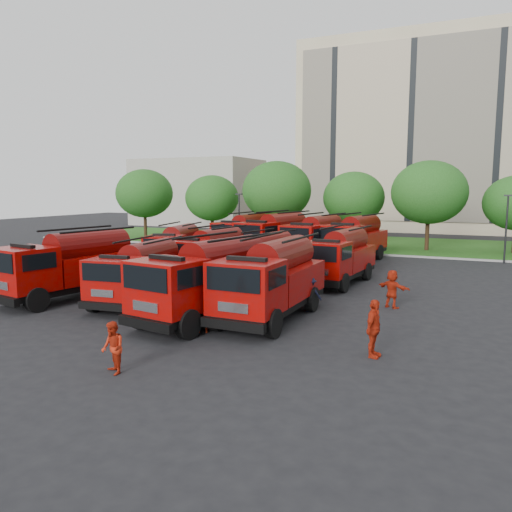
{
  "coord_description": "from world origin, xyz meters",
  "views": [
    {
      "loc": [
        9.92,
        -24.05,
        5.53
      ],
      "look_at": [
        -1.25,
        1.24,
        1.8
      ],
      "focal_mm": 35.0,
      "sensor_mm": 36.0,
      "label": 1
    }
  ],
  "objects": [
    {
      "name": "fire_truck_3",
      "position": [
        2.09,
        -4.64,
        1.68
      ],
      "size": [
        2.81,
        7.4,
        3.35
      ],
      "rotation": [
        0.0,
        0.0,
        -0.02
      ],
      "color": "black",
      "rests_on": "ground"
    },
    {
      "name": "fire_truck_10",
      "position": [
        -1.21,
        12.51,
        1.76
      ],
      "size": [
        3.58,
        7.95,
        3.5
      ],
      "rotation": [
        0.0,
        0.0,
        -0.12
      ],
      "color": "black",
      "rests_on": "ground"
    },
    {
      "name": "tree_2",
      "position": [
        -8.0,
        21.5,
        5.35
      ],
      "size": [
        6.72,
        6.72,
        8.22
      ],
      "color": "#382314",
      "rests_on": "ground"
    },
    {
      "name": "fire_truck_7",
      "position": [
        2.72,
        4.47,
        1.59
      ],
      "size": [
        3.04,
        7.11,
        3.15
      ],
      "rotation": [
        0.0,
        0.0,
        -0.09
      ],
      "color": "black",
      "rests_on": "ground"
    },
    {
      "name": "ground",
      "position": [
        0.0,
        0.0,
        0.0
      ],
      "size": [
        140.0,
        140.0,
        0.0
      ],
      "primitive_type": "plane",
      "color": "black",
      "rests_on": "ground"
    },
    {
      "name": "fire_truck_2",
      "position": [
        -0.35,
        -5.85,
        1.71
      ],
      "size": [
        3.73,
        7.76,
        3.39
      ],
      "rotation": [
        0.0,
        0.0,
        -0.16
      ],
      "color": "black",
      "rests_on": "ground"
    },
    {
      "name": "apartment_building",
      "position": [
        2.0,
        47.94,
        12.5
      ],
      "size": [
        30.0,
        14.18,
        25.0
      ],
      "color": "beige",
      "rests_on": "ground"
    },
    {
      "name": "tree_1",
      "position": [
        -16.0,
        23.0,
        4.55
      ],
      "size": [
        5.71,
        5.71,
        6.98
      ],
      "color": "#382314",
      "rests_on": "ground"
    },
    {
      "name": "fire_truck_0",
      "position": [
        -8.71,
        -5.1,
        1.7
      ],
      "size": [
        3.81,
        7.74,
        3.37
      ],
      "rotation": [
        0.0,
        0.0,
        -0.18
      ],
      "color": "black",
      "rests_on": "ground"
    },
    {
      "name": "firefighter_3",
      "position": [
        3.22,
        -2.85,
        0.0
      ],
      "size": [
        1.16,
        0.87,
        1.61
      ],
      "primitive_type": "imported",
      "rotation": [
        0.0,
        0.0,
        3.5
      ],
      "color": "black",
      "rests_on": "ground"
    },
    {
      "name": "firefighter_0",
      "position": [
        0.46,
        -7.7,
        0.0
      ],
      "size": [
        0.69,
        0.62,
        1.55
      ],
      "primitive_type": "imported",
      "rotation": [
        0.0,
        0.0,
        0.44
      ],
      "color": "#AA210D",
      "rests_on": "ground"
    },
    {
      "name": "firefighter_5",
      "position": [
        6.51,
        -0.6,
        0.0
      ],
      "size": [
        1.81,
        1.38,
        1.8
      ],
      "primitive_type": "imported",
      "rotation": [
        0.0,
        0.0,
        2.69
      ],
      "color": "#AA210D",
      "rests_on": "ground"
    },
    {
      "name": "tree_0",
      "position": [
        -24.0,
        22.0,
        5.02
      ],
      "size": [
        6.3,
        6.3,
        7.7
      ],
      "color": "#382314",
      "rests_on": "ground"
    },
    {
      "name": "fire_truck_8",
      "position": [
        -8.04,
        14.26,
        1.7
      ],
      "size": [
        3.05,
        7.54,
        3.37
      ],
      "rotation": [
        0.0,
        0.0,
        -0.06
      ],
      "color": "black",
      "rests_on": "ground"
    },
    {
      "name": "fire_truck_4",
      "position": [
        -8.86,
        4.9,
        1.52
      ],
      "size": [
        3.66,
        6.96,
        3.02
      ],
      "rotation": [
        0.0,
        0.0,
        0.22
      ],
      "color": "black",
      "rests_on": "ground"
    },
    {
      "name": "lamp_post_0",
      "position": [
        -10.0,
        17.2,
        2.9
      ],
      "size": [
        0.6,
        0.25,
        5.11
      ],
      "color": "black",
      "rests_on": "ground"
    },
    {
      "name": "fire_truck_5",
      "position": [
        -5.09,
        2.82,
        1.54
      ],
      "size": [
        2.87,
        6.9,
        3.07
      ],
      "rotation": [
        0.0,
        0.0,
        -0.07
      ],
      "color": "black",
      "rests_on": "ground"
    },
    {
      "name": "fire_truck_6",
      "position": [
        -1.79,
        3.25,
        1.45
      ],
      "size": [
        3.0,
        6.56,
        2.88
      ],
      "rotation": [
        0.0,
        0.0,
        -0.13
      ],
      "color": "black",
      "rests_on": "ground"
    },
    {
      "name": "firefighter_4",
      "position": [
        -5.21,
        -3.15,
        0.0
      ],
      "size": [
        0.83,
        0.66,
        1.49
      ],
      "primitive_type": "imported",
      "rotation": [
        0.0,
        0.0,
        2.86
      ],
      "color": "#AA210D",
      "rests_on": "ground"
    },
    {
      "name": "lawn",
      "position": [
        0.0,
        26.0,
        0.06
      ],
      "size": [
        70.0,
        16.0,
        0.12
      ],
      "primitive_type": "cube",
      "color": "#1A4A13",
      "rests_on": "ground"
    },
    {
      "name": "fire_truck_9",
      "position": [
        -4.56,
        12.52,
        1.82
      ],
      "size": [
        4.16,
        8.3,
        3.61
      ],
      "rotation": [
        0.0,
        0.0,
        -0.19
      ],
      "color": "black",
      "rests_on": "ground"
    },
    {
      "name": "tree_3",
      "position": [
        -1.0,
        24.0,
        4.68
      ],
      "size": [
        5.88,
        5.88,
        7.19
      ],
      "color": "#382314",
      "rests_on": "ground"
    },
    {
      "name": "fire_truck_1",
      "position": [
        -4.9,
        -4.48,
        1.48
      ],
      "size": [
        2.98,
        6.67,
        2.94
      ],
      "rotation": [
        0.0,
        0.0,
        0.12
      ],
      "color": "black",
      "rests_on": "ground"
    },
    {
      "name": "side_building",
      "position": [
        -30.0,
        44.0,
        5.0
      ],
      "size": [
        18.0,
        12.0,
        10.0
      ],
      "primitive_type": "cube",
      "color": "#A19B8E",
      "rests_on": "ground"
    },
    {
      "name": "firefighter_2",
      "position": [
        7.03,
        -7.93,
        0.0
      ],
      "size": [
        0.79,
        1.21,
        1.94
      ],
      "primitive_type": "imported",
      "rotation": [
        0.0,
        0.0,
        1.44
      ],
      "color": "#AA210D",
      "rests_on": "ground"
    },
    {
      "name": "tree_4",
      "position": [
        6.0,
        22.5,
        5.22
      ],
      "size": [
        6.55,
        6.55,
        8.01
      ],
      "color": "#382314",
      "rests_on": "ground"
    },
    {
      "name": "curb",
      "position": [
        0.0,
        17.9,
        0.07
      ],
      "size": [
        70.0,
        0.3,
        0.14
      ],
      "primitive_type": "cube",
      "color": "gray",
      "rests_on": "ground"
    },
    {
      "name": "fire_truck_11",
      "position": [
        1.56,
        13.66,
        1.76
      ],
      "size": [
        3.8,
        8.0,
        3.5
      ],
      "rotation": [
        0.0,
        0.0,
        -0.16
      ],
      "color": "black",
      "rests_on": "ground"
    },
    {
      "name": "lamp_post_1",
      "position": [
        12.0,
        17.2,
        2.9
      ],
      "size": [
        0.6,
        0.25,
        5.11
      ],
      "color": "black",
      "rests_on": "ground"
    },
    {
      "name": "firefighter_1",
      "position": [
        0.17,
        -12.6,
        0.0
      ],
      "size": [
        0.88,
        0.79,
        1.6
      ],
      "primitive_type": "imported",
      "rotation": [
        0.0,
        0.0,
        -0.59
      ],
      "color": "#AA210D",
      "rests_on": "ground"
    }
  ]
}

